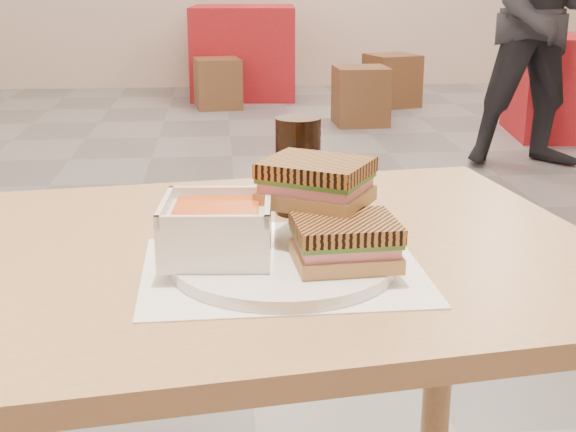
{
  "coord_description": "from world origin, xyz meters",
  "views": [
    {
      "loc": [
        -0.07,
        -2.88,
        1.1
      ],
      "look_at": [
        0.01,
        -2.0,
        0.82
      ],
      "focal_mm": 48.22,
      "sensor_mm": 36.0,
      "label": 1
    }
  ],
  "objects": [
    {
      "name": "bg_table_1",
      "position": [
        2.38,
        2.34,
        0.34
      ],
      "size": [
        0.88,
        0.88,
        0.69
      ],
      "color": "#AD131A",
      "rests_on": "ground"
    },
    {
      "name": "main_table",
      "position": [
        -0.16,
        -1.92,
        0.64
      ],
      "size": [
        1.28,
        0.85,
        0.75
      ],
      "color": "tan",
      "rests_on": "ground"
    },
    {
      "name": "bg_chair_1r",
      "position": [
        2.42,
        2.9,
        0.24
      ],
      "size": [
        0.46,
        0.46,
        0.49
      ],
      "color": "brown",
      "rests_on": "ground"
    },
    {
      "name": "bg_chair_2l",
      "position": [
        -0.08,
        3.72,
        0.21
      ],
      "size": [
        0.42,
        0.42,
        0.42
      ],
      "color": "brown",
      "rests_on": "ground"
    },
    {
      "name": "soup_bowl",
      "position": [
        -0.08,
        -1.98,
        0.8
      ],
      "size": [
        0.14,
        0.14,
        0.07
      ],
      "color": "white",
      "rests_on": "plate"
    },
    {
      "name": "panini_lower",
      "position": [
        0.08,
        -2.02,
        0.79
      ],
      "size": [
        0.13,
        0.11,
        0.05
      ],
      "color": "tan",
      "rests_on": "plate"
    },
    {
      "name": "panini_upper",
      "position": [
        0.05,
        -1.94,
        0.85
      ],
      "size": [
        0.16,
        0.15,
        0.06
      ],
      "color": "tan",
      "rests_on": "panini_lower"
    },
    {
      "name": "plate",
      "position": [
        0.0,
        -1.99,
        0.76
      ],
      "size": [
        0.27,
        0.27,
        0.01
      ],
      "color": "white",
      "rests_on": "tray_liner"
    },
    {
      "name": "cola_glass",
      "position": [
        0.05,
        -1.76,
        0.82
      ],
      "size": [
        0.07,
        0.07,
        0.15
      ],
      "color": "black",
      "rests_on": "main_table"
    },
    {
      "name": "bg_chair_1l",
      "position": [
        0.99,
        2.87,
        0.22
      ],
      "size": [
        0.4,
        0.4,
        0.43
      ],
      "color": "brown",
      "rests_on": "ground"
    },
    {
      "name": "bg_chair_2r",
      "position": [
        1.41,
        3.69,
        0.22
      ],
      "size": [
        0.48,
        0.48,
        0.44
      ],
      "color": "brown",
      "rests_on": "ground"
    },
    {
      "name": "tray_liner",
      "position": [
        0.0,
        -2.0,
        0.75
      ],
      "size": [
        0.34,
        0.27,
        0.0
      ],
      "color": "white",
      "rests_on": "main_table"
    },
    {
      "name": "bg_table_2",
      "position": [
        0.17,
        4.37,
        0.41
      ],
      "size": [
        0.98,
        0.98,
        0.81
      ],
      "color": "#AD131A",
      "rests_on": "ground"
    },
    {
      "name": "patron_b",
      "position": [
        1.81,
        1.47,
        0.87
      ],
      "size": [
        0.87,
        0.69,
        1.74
      ],
      "color": "black",
      "rests_on": "ground"
    }
  ]
}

